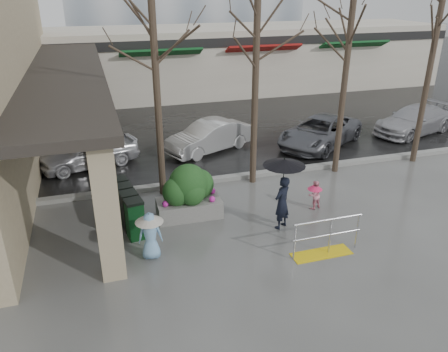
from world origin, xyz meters
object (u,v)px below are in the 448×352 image
car_a (89,151)px  car_b (209,137)px  woman (283,186)px  child_pink (315,193)px  planter (189,192)px  news_boxes (127,207)px  tree_east (439,17)px  tree_west (153,35)px  tree_mideast (350,36)px  handrail (325,241)px  tree_midwest (257,27)px  car_c (320,132)px  car_d (414,120)px  child_blue (150,232)px

car_a → car_b: 4.82m
woman → child_pink: (1.46, 0.77, -0.78)m
planter → news_boxes: bearing=-179.7°
tree_east → planter: tree_east is taller
tree_west → tree_mideast: tree_west is taller
tree_mideast → tree_west: bearing=-180.0°
child_pink → car_b: bearing=-85.3°
tree_west → car_b: (2.56, 3.48, -4.45)m
handrail → car_a: (-5.62, 8.00, 0.25)m
tree_east → news_boxes: 12.42m
tree_west → planter: size_ratio=3.52×
tree_midwest → woman: (-0.35, -3.22, -3.93)m
news_boxes → car_c: (8.61, 4.48, 0.05)m
woman → car_c: 7.44m
child_pink → tree_east: bearing=-168.5°
handrail → child_pink: 2.54m
car_d → planter: bearing=-84.3°
car_c → tree_midwest: bearing=-89.8°
planter → car_d: (11.85, 4.73, -0.16)m
tree_mideast → child_pink: bearing=-131.9°
woman → child_pink: size_ratio=2.32×
child_blue → news_boxes: bearing=-72.0°
car_b → car_c: (4.74, -0.77, 0.00)m
woman → car_b: 6.73m
handrail → news_boxes: 5.57m
woman → planter: (-2.35, 1.45, -0.51)m
child_pink → tree_west: bearing=-41.4°
planter → news_boxes: planter is taller
tree_midwest → tree_east: size_ratio=0.97×
tree_mideast → tree_east: size_ratio=0.90×
planter → tree_midwest: bearing=33.1°
handrail → car_b: 8.32m
child_blue → car_c: (8.23, 6.34, -0.11)m
child_pink → tree_midwest: bearing=-77.4°
handrail → woman: size_ratio=0.89×
child_pink → car_d: car_d is taller
child_pink → news_boxes: news_boxes is taller
child_blue → woman: bearing=-167.4°
car_b → planter: bearing=-45.2°
handrail → tree_midwest: size_ratio=0.27×
tree_mideast → child_blue: tree_mideast is taller
child_pink → planter: bearing=-21.9°
tree_west → planter: (0.50, -1.76, -4.29)m
tree_west → car_a: (-2.26, 3.20, -4.45)m
handrail → child_pink: (0.95, 2.35, 0.14)m
car_d → woman: bearing=-73.0°
tree_mideast → planter: (-6.00, -1.76, -4.06)m
planter → tree_west: bearing=105.7°
car_b → child_blue: bearing=-49.9°
news_boxes → handrail: bearing=-41.8°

